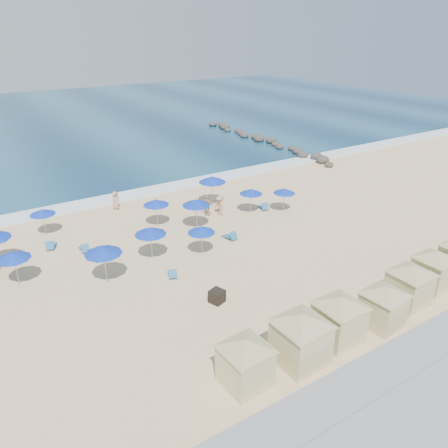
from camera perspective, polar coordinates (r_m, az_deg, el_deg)
The scene contains 30 objects.
ground at distance 28.49m, azimuth -2.94°, elevation -6.08°, with size 160.00×160.00×0.00m, color #DDB98C.
ocean at distance 78.68m, azimuth -23.83°, elevation 11.90°, with size 160.00×80.00×0.06m, color navy.
surf_line at distance 41.40m, azimuth -13.73°, elevation 3.37°, with size 160.00×2.50×0.08m, color white.
seawall at distance 19.93m, azimuth 18.23°, elevation -20.99°, with size 160.00×6.10×1.22m.
rock_jetty at distance 60.33m, azimuth 5.17°, elevation 10.88°, with size 2.56×26.66×0.96m.
trash_bin at distance 25.27m, azimuth -0.93°, elevation -9.42°, with size 0.76×0.76×0.76m, color black.
cabana_0 at distance 19.65m, azimuth 2.82°, elevation -16.88°, with size 4.17×4.17×2.62m.
cabana_1 at distance 20.89m, azimuth 10.06°, elevation -13.71°, with size 4.70×4.70×2.95m.
cabana_2 at distance 22.64m, azimuth 14.87°, elevation -11.16°, with size 4.43×4.43×2.78m.
cabana_3 at distance 24.38m, azimuth 20.16°, elevation -9.42°, with size 4.11×4.11×2.59m.
cabana_4 at distance 26.65m, azimuth 23.15°, elevation -6.73°, with size 4.31×4.31×2.70m.
cabana_5 at distance 28.81m, azimuth 25.80°, elevation -4.86°, with size 4.28×4.28×2.69m.
umbrella_1 at distance 28.90m, azimuth -25.86°, elevation -3.72°, with size 2.04×2.04×2.32m.
umbrella_3 at distance 27.09m, azimuth -15.52°, elevation -3.29°, with size 2.29×2.29×2.60m.
umbrella_4 at distance 35.06m, azimuth -22.65°, elevation 1.47°, with size 1.91×1.91×2.17m.
umbrella_5 at distance 29.20m, azimuth -9.60°, elevation -0.93°, with size 2.14×2.14×2.43m.
umbrella_6 at distance 29.53m, azimuth -2.98°, elevation -0.76°, with size 1.92×1.92×2.18m.
umbrella_7 at distance 34.17m, azimuth -8.87°, elevation 2.82°, with size 2.05×2.05×2.33m.
umbrella_8 at distance 33.40m, azimuth -3.66°, elevation 2.83°, with size 2.20×2.20×2.50m.
umbrella_9 at distance 37.88m, azimuth -1.54°, elevation 5.86°, with size 2.41×2.41×2.74m.
umbrella_10 at distance 36.38m, azimuth 3.55°, elevation 4.27°, with size 1.95×1.95×2.22m.
umbrella_11 at distance 36.96m, azimuth 7.89°, elevation 4.31°, with size 1.89×1.89×2.15m.
beach_chair_1 at distance 33.40m, azimuth -21.67°, elevation -2.60°, with size 0.99×1.38×0.69m.
beach_chair_2 at distance 32.18m, azimuth -17.78°, elevation -3.03°, with size 0.65×1.30×0.70m.
beach_chair_3 at distance 27.89m, azimuth -6.77°, elevation -6.43°, with size 0.88×1.28×0.64m.
beach_chair_4 at distance 32.37m, azimuth 0.86°, elevation -1.59°, with size 0.76×1.35×0.70m.
beach_chair_5 at distance 37.82m, azimuth 5.19°, elevation 2.30°, with size 0.89×1.41×0.72m.
beachgoer_1 at distance 36.12m, azimuth -2.18°, elevation 2.40°, with size 1.05×0.44×1.80m, color tan.
beachgoer_2 at distance 36.21m, azimuth -0.62°, elevation 2.41°, with size 1.11×0.64×1.71m, color tan.
beachgoer_3 at distance 38.62m, azimuth -13.98°, elevation 3.02°, with size 0.79×0.51×1.61m, color tan.
Camera 1 is at (-11.98, -21.41, 14.48)m, focal length 35.00 mm.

